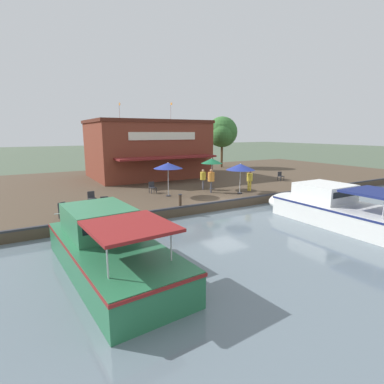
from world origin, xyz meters
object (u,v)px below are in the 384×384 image
Objects in this scene: waterfront_restaurant at (147,149)px; person_near_entrance at (250,178)px; cafe_chair_beside_entrance at (63,209)px; cafe_chair_mid_patio at (104,203)px; patio_umbrella_mid_patio_right at (212,161)px; person_mid_patio at (203,177)px; cafe_chair_under_first_umbrella at (92,197)px; tree_downstream_bank at (222,133)px; cafe_chair_facing_river at (280,176)px; patio_umbrella_far_corner at (240,167)px; motorboat_distant_upstream at (103,244)px; cafe_chair_far_corner_seat at (152,187)px; motorboat_nearest_quay at (330,207)px; mooring_post at (180,200)px; person_at_quay_edge at (211,178)px; patio_umbrella_by_entrance at (168,166)px.

person_near_entrance is (11.57, 3.82, -1.87)m from waterfront_restaurant.
cafe_chair_mid_patio is at bearing 98.64° from cafe_chair_beside_entrance.
person_near_entrance is at bearing 18.25° from waterfront_restaurant.
patio_umbrella_mid_patio_right is 1.45m from person_mid_patio.
cafe_chair_under_first_umbrella is 23.49m from tree_downstream_bank.
person_mid_patio is at bearing -41.16° from tree_downstream_bank.
cafe_chair_mid_patio is 17.60m from cafe_chair_facing_river.
patio_umbrella_mid_patio_right is 15.72m from tree_downstream_bank.
cafe_chair_beside_entrance is 26.41m from tree_downstream_bank.
person_mid_patio is (-2.73, -1.54, -0.99)m from patio_umbrella_far_corner.
tree_downstream_bank is at bearing 135.27° from motorboat_distant_upstream.
cafe_chair_far_corner_seat is at bearing 120.19° from cafe_chair_beside_entrance.
cafe_chair_facing_river is 0.53× the size of person_near_entrance.
person_near_entrance is 0.18× the size of motorboat_nearest_quay.
motorboat_nearest_quay is at bearing -20.01° from tree_downstream_bank.
patio_umbrella_far_corner is 6.20m from mooring_post.
cafe_chair_under_first_umbrella is (10.09, -7.90, -2.38)m from waterfront_restaurant.
motorboat_distant_upstream is (8.94, -18.93, -0.19)m from cafe_chair_facing_river.
cafe_chair_facing_river is at bearing 99.46° from cafe_chair_beside_entrance.
tree_downstream_bank is at bearing 151.94° from person_near_entrance.
waterfront_restaurant is 9.51m from person_mid_patio.
person_near_entrance is at bearing 116.72° from motorboat_distant_upstream.
person_at_quay_edge is at bearing 61.72° from cafe_chair_far_corner_seat.
cafe_chair_mid_patio is (0.09, -10.11, -1.53)m from patio_umbrella_far_corner.
motorboat_distant_upstream is (7.49, -10.02, -0.85)m from person_at_quay_edge.
patio_umbrella_by_entrance is at bearing 107.19° from cafe_chair_beside_entrance.
waterfront_restaurant is 14.50m from cafe_chair_mid_patio.
cafe_chair_under_first_umbrella is 0.10× the size of motorboat_nearest_quay.
patio_umbrella_by_entrance is (-1.83, -5.05, 0.19)m from patio_umbrella_far_corner.
cafe_chair_facing_river is at bearing 94.68° from patio_umbrella_by_entrance.
cafe_chair_mid_patio is at bearing -71.79° from person_mid_patio.
tree_downstream_bank is at bearing 171.96° from cafe_chair_facing_river.
cafe_chair_mid_patio is at bearing -74.10° from patio_umbrella_mid_patio_right.
patio_umbrella_far_corner reaches higher than motorboat_nearest_quay.
cafe_chair_under_first_umbrella is at bearing -56.53° from tree_downstream_bank.
patio_umbrella_by_entrance is at bearing -97.44° from person_at_quay_edge.
person_mid_patio is at bearing -150.64° from patio_umbrella_far_corner.
cafe_chair_under_first_umbrella is at bearing -87.04° from cafe_chair_facing_river.
motorboat_distant_upstream reaches higher than cafe_chair_under_first_umbrella.
patio_umbrella_by_entrance is 19.12m from tree_downstream_bank.
patio_umbrella_far_corner is 1.43× the size of person_near_entrance.
waterfront_restaurant is at bearing -161.75° from person_near_entrance.
cafe_chair_facing_river is at bearing 147.43° from motorboat_nearest_quay.
waterfront_restaurant is 19.31m from motorboat_nearest_quay.
person_near_entrance is 0.98× the size of person_mid_patio.
person_near_entrance is 0.24× the size of tree_downstream_bank.
person_near_entrance reaches higher than mooring_post.
person_near_entrance is at bearing -67.99° from cafe_chair_facing_river.
patio_umbrella_mid_patio_right reaches higher than cafe_chair_beside_entrance.
cafe_chair_mid_patio is 0.13× the size of tree_downstream_bank.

